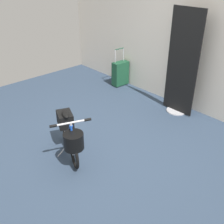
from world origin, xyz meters
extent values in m
plane|color=#2D3D51|center=(0.00, 0.00, 0.00)|extent=(6.81, 6.81, 0.00)
cube|color=silver|center=(0.00, 2.07, 1.37)|extent=(6.81, 0.10, 2.75)
cylinder|color=#B7B7BC|center=(-0.07, 1.74, 0.01)|extent=(0.36, 0.36, 0.02)
cube|color=black|center=(-0.07, 1.74, 0.93)|extent=(0.60, 0.02, 1.82)
torus|color=black|center=(-0.09, -0.56, 0.22)|extent=(0.43, 0.20, 0.44)
cylinder|color=#B7B7BC|center=(-0.09, -0.56, 0.22)|extent=(0.07, 0.07, 0.06)
torus|color=black|center=(-0.56, -0.37, 0.22)|extent=(0.43, 0.20, 0.44)
cylinder|color=#B7B7BC|center=(-0.56, -0.37, 0.22)|extent=(0.07, 0.07, 0.06)
cylinder|color=#1947B2|center=(-0.47, -0.41, 0.22)|extent=(0.20, 0.11, 0.05)
cylinder|color=#1947B2|center=(-0.25, -0.49, 0.42)|extent=(0.31, 0.16, 0.44)
cylinder|color=#1947B2|center=(-0.42, -0.43, 0.39)|extent=(0.12, 0.08, 0.37)
cylinder|color=#1947B2|center=(-0.47, -0.41, 0.22)|extent=(0.19, 0.10, 0.04)
cylinder|color=#1947B2|center=(-0.11, -0.55, 0.42)|extent=(0.08, 0.05, 0.40)
cylinder|color=#1947B2|center=(-0.51, -0.39, 0.40)|extent=(0.13, 0.07, 0.36)
ellipsoid|color=black|center=(-0.46, -0.41, 0.60)|extent=(0.24, 0.17, 0.05)
cylinder|color=#B7B7BC|center=(-0.13, -0.55, 0.64)|extent=(0.03, 0.03, 0.04)
cylinder|color=#B7B7BC|center=(-0.13, -0.55, 0.66)|extent=(0.19, 0.42, 0.03)
cylinder|color=black|center=(-0.21, -0.75, 0.66)|extent=(0.07, 0.10, 0.04)
cylinder|color=black|center=(-0.04, -0.34, 0.66)|extent=(0.07, 0.10, 0.04)
cylinder|color=#B7B7BC|center=(-0.38, -0.44, 0.21)|extent=(0.14, 0.07, 0.14)
cylinder|color=#B7B7BC|center=(-0.38, -0.54, 0.10)|extent=(0.09, 0.18, 0.21)
cylinder|color=black|center=(-0.04, -0.58, 0.44)|extent=(0.34, 0.34, 0.22)
cube|color=black|center=(-0.52, -0.38, 0.48)|extent=(0.33, 0.29, 0.20)
cube|color=#19472D|center=(-1.67, 1.82, 0.28)|extent=(0.20, 0.37, 0.52)
cylinder|color=#B7B7BC|center=(-1.72, 1.71, 0.68)|extent=(0.02, 0.02, 0.28)
cylinder|color=#B7B7BC|center=(-1.70, 1.94, 0.68)|extent=(0.02, 0.02, 0.28)
cylinder|color=#19472D|center=(-1.71, 1.82, 0.82)|extent=(0.03, 0.23, 0.02)
cylinder|color=black|center=(-1.62, 1.69, 0.02)|extent=(0.04, 0.02, 0.04)
cylinder|color=black|center=(-1.60, 1.94, 0.02)|extent=(0.04, 0.02, 0.04)
camera|label=1|loc=(2.33, -2.10, 2.41)|focal=42.82mm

